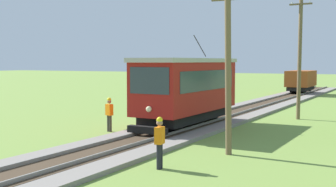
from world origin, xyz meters
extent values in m
cube|color=maroon|center=(0.00, 19.10, 2.30)|extent=(2.50, 8.00, 2.60)
cube|color=#B2ADA3|center=(0.00, 19.10, 3.71)|extent=(2.60, 8.32, 0.22)
cube|color=black|center=(0.00, 19.10, 0.72)|extent=(2.10, 7.04, 0.44)
cube|color=#2D3842|center=(0.00, 15.09, 2.77)|extent=(2.10, 0.03, 1.25)
cube|color=#2D3842|center=(1.26, 19.10, 2.66)|extent=(0.02, 6.72, 1.04)
sphere|color=#F4EAB2|center=(0.00, 15.04, 1.45)|extent=(0.28, 0.28, 0.28)
cylinder|color=black|center=(0.00, 20.70, 4.52)|extent=(0.05, 1.67, 1.19)
cube|color=black|center=(0.00, 14.90, 0.50)|extent=(2.00, 0.36, 0.32)
cylinder|color=black|center=(0.00, 16.86, 0.72)|extent=(1.54, 0.80, 0.80)
cylinder|color=black|center=(0.00, 21.34, 0.72)|extent=(1.54, 0.80, 0.80)
cube|color=#93471E|center=(0.00, 47.40, 1.78)|extent=(2.40, 5.20, 1.70)
cube|color=black|center=(0.00, 47.40, 0.70)|extent=(2.02, 4.78, 0.38)
cylinder|color=black|center=(0.00, 45.84, 0.70)|extent=(1.54, 0.76, 0.76)
cylinder|color=black|center=(0.00, 48.96, 0.70)|extent=(1.54, 0.76, 0.76)
cylinder|color=brown|center=(4.41, 13.66, 3.43)|extent=(0.24, 0.54, 6.86)
cylinder|color=brown|center=(4.41, 26.12, 4.10)|extent=(0.24, 0.46, 8.21)
cube|color=brown|center=(4.41, 26.12, 7.22)|extent=(1.40, 0.10, 0.10)
cylinder|color=silver|center=(3.86, 26.12, 7.32)|extent=(0.08, 0.08, 0.10)
cylinder|color=silver|center=(4.96, 26.12, 7.32)|extent=(0.08, 0.08, 0.10)
cylinder|color=black|center=(3.20, 10.37, 0.43)|extent=(0.15, 0.15, 0.86)
cylinder|color=black|center=(3.18, 10.53, 0.43)|extent=(0.15, 0.15, 0.86)
cube|color=orange|center=(3.19, 10.45, 1.15)|extent=(0.28, 0.40, 0.58)
sphere|color=#936B51|center=(3.19, 10.45, 1.58)|extent=(0.22, 0.22, 0.22)
sphere|color=yellow|center=(3.19, 10.45, 1.68)|extent=(0.21, 0.21, 0.21)
cylinder|color=#38332D|center=(-3.18, 16.25, 0.43)|extent=(0.15, 0.15, 0.86)
cylinder|color=#38332D|center=(-3.03, 16.21, 0.43)|extent=(0.15, 0.15, 0.86)
cube|color=orange|center=(-3.11, 16.23, 1.15)|extent=(0.43, 0.34, 0.58)
sphere|color=#936B51|center=(-3.11, 16.23, 1.58)|extent=(0.22, 0.22, 0.22)
sphere|color=yellow|center=(-3.11, 16.23, 1.68)|extent=(0.21, 0.21, 0.21)
camera|label=1|loc=(10.62, -2.60, 3.66)|focal=47.87mm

